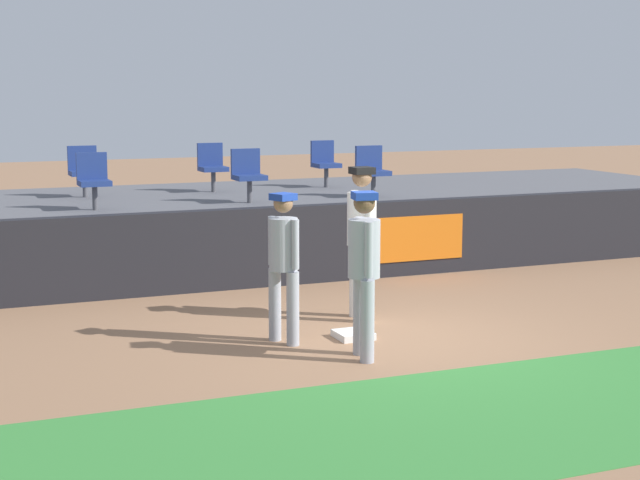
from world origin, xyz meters
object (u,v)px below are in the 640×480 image
Objects in this scene: player_runner_visitor at (364,263)px; seat_front_center at (248,172)px; player_fielder_home at (362,232)px; seat_front_left at (93,178)px; seat_back_left at (84,168)px; seat_front_right at (372,168)px; seat_back_center at (212,165)px; seat_back_right at (325,161)px; player_coach_visitor at (284,257)px; first_base at (353,335)px.

seat_front_center is (0.56, 5.52, 0.50)m from player_runner_visitor.
seat_front_left is (-2.59, 3.86, 0.44)m from player_fielder_home.
seat_front_left is 1.81m from seat_back_left.
seat_front_right reaches higher than player_fielder_home.
player_runner_visitor is at bearing -93.90° from seat_back_center.
seat_front_right is at bearing -87.26° from seat_back_right.
seat_front_left reaches higher than player_fielder_home.
seat_back_right is (-0.09, 1.80, -0.00)m from seat_front_right.
player_fielder_home is at bearing 97.80° from player_coach_visitor.
seat_front_right is at bearing 62.35° from first_base.
player_coach_visitor is at bearing -125.50° from seat_front_right.
first_base is at bearing 173.72° from player_runner_visitor.
seat_front_center and seat_back_left have the same top height.
player_coach_visitor is (-0.81, 0.11, 0.94)m from first_base.
first_base is 4.94m from seat_front_center.
seat_back_right is at bearing 21.90° from seat_front_left.
seat_front_center is 2.89m from seat_back_left.
seat_front_left and seat_back_right have the same top height.
seat_back_left is at bearing 179.99° from seat_back_center.
seat_front_center is (0.06, -1.80, 0.00)m from seat_back_center.
player_runner_visitor is (-0.74, -1.65, -0.06)m from player_fielder_home.
seat_front_center is at bearing 145.01° from player_coach_visitor.
seat_back_right is (2.38, 6.50, 1.49)m from first_base.
player_runner_visitor is 6.17m from seat_front_right.
seat_back_center and seat_front_center have the same top height.
player_fielder_home is at bearing -108.45° from seat_back_right.
player_runner_visitor is at bearing -109.77° from seat_back_right.
seat_front_left is (-1.29, 4.59, 0.55)m from player_coach_visitor.
player_coach_visitor is 6.50m from seat_back_center.
first_base is at bearing -29.84° from player_fielder_home.
seat_back_left is (-2.44, 5.66, 0.44)m from player_fielder_home.
seat_back_center is at bearing 149.31° from player_coach_visitor.
first_base is at bearing -93.72° from seat_front_center.
seat_front_right is at bearing 0.00° from seat_front_left.
seat_front_center is 1.00× the size of seat_front_right.
seat_back_center is at bearing -172.90° from player_runner_visitor.
seat_back_center and seat_front_left have the same top height.
player_runner_visitor is 2.12× the size of seat_front_left.
seat_front_left is at bearing -179.99° from seat_front_center.
seat_back_center is 2.20m from seat_back_left.
seat_front_right is (3.27, 4.59, 0.55)m from player_coach_visitor.
seat_back_center is (0.50, 7.32, 0.50)m from player_runner_visitor.
first_base is at bearing -110.08° from seat_back_right.
seat_front_center is at bearing -38.54° from seat_back_left.
seat_back_right is (1.89, 5.66, 0.43)m from player_fielder_home.
seat_back_right is (2.07, 1.80, -0.00)m from seat_front_center.
seat_back_right and seat_back_left have the same top height.
seat_front_right is (2.16, 0.00, 0.00)m from seat_front_center.
seat_front_left is (-2.10, 4.70, 1.49)m from first_base.
player_coach_visitor is 4.80m from seat_front_left.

